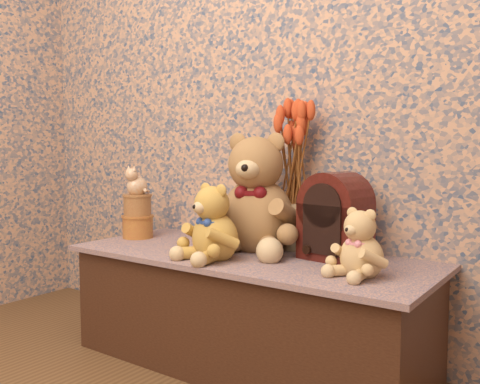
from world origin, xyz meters
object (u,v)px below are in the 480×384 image
object	(u,v)px
teddy_medium	(215,218)
cathedral_radio	(336,216)
teddy_small	(362,240)
ceramic_vase	(296,226)
cat_figurine	(137,180)
teddy_large	(257,187)
biscuit_tin_lower	(138,227)

from	to	relation	value
teddy_medium	cathedral_radio	size ratio (longest dim) A/B	0.93
teddy_small	ceramic_vase	world-z (taller)	teddy_small
teddy_small	cat_figurine	bearing A→B (deg)	-166.17
teddy_medium	teddy_small	bearing A→B (deg)	21.70
teddy_large	cathedral_radio	distance (m)	0.34
teddy_small	ceramic_vase	distance (m)	0.46
teddy_small	biscuit_tin_lower	world-z (taller)	teddy_small
teddy_small	teddy_medium	bearing A→B (deg)	-154.84
biscuit_tin_lower	cat_figurine	size ratio (longest dim) A/B	1.01
teddy_small	cat_figurine	distance (m)	1.10
cathedral_radio	ceramic_vase	xyz separation A→B (m)	(-0.21, 0.08, -0.07)
ceramic_vase	cat_figurine	size ratio (longest dim) A/B	1.36
teddy_medium	teddy_small	distance (m)	0.54
teddy_medium	cathedral_radio	xyz separation A→B (m)	(0.36, 0.24, 0.01)
teddy_small	ceramic_vase	xyz separation A→B (m)	(-0.38, 0.26, -0.02)
teddy_small	cat_figurine	size ratio (longest dim) A/B	1.72
teddy_large	teddy_medium	bearing A→B (deg)	-112.55
teddy_large	cathedral_radio	xyz separation A→B (m)	(0.33, 0.01, -0.09)
cathedral_radio	teddy_large	bearing A→B (deg)	-169.61
teddy_small	cat_figurine	xyz separation A→B (m)	(-1.09, 0.08, 0.15)
biscuit_tin_lower	cat_figurine	world-z (taller)	cat_figurine
cathedral_radio	biscuit_tin_lower	xyz separation A→B (m)	(-0.92, -0.10, -0.11)
teddy_medium	teddy_large	bearing A→B (deg)	97.66
ceramic_vase	cat_figurine	xyz separation A→B (m)	(-0.71, -0.18, 0.17)
cat_figurine	teddy_medium	bearing A→B (deg)	-15.57
teddy_large	ceramic_vase	xyz separation A→B (m)	(0.12, 0.09, -0.16)
teddy_medium	ceramic_vase	size ratio (longest dim) A/B	1.61
teddy_large	ceramic_vase	distance (m)	0.22
teddy_small	cathedral_radio	bearing A→B (deg)	152.20
biscuit_tin_lower	cathedral_radio	bearing A→B (deg)	6.02
ceramic_vase	teddy_large	bearing A→B (deg)	-142.79
teddy_medium	teddy_small	size ratio (longest dim) A/B	1.28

